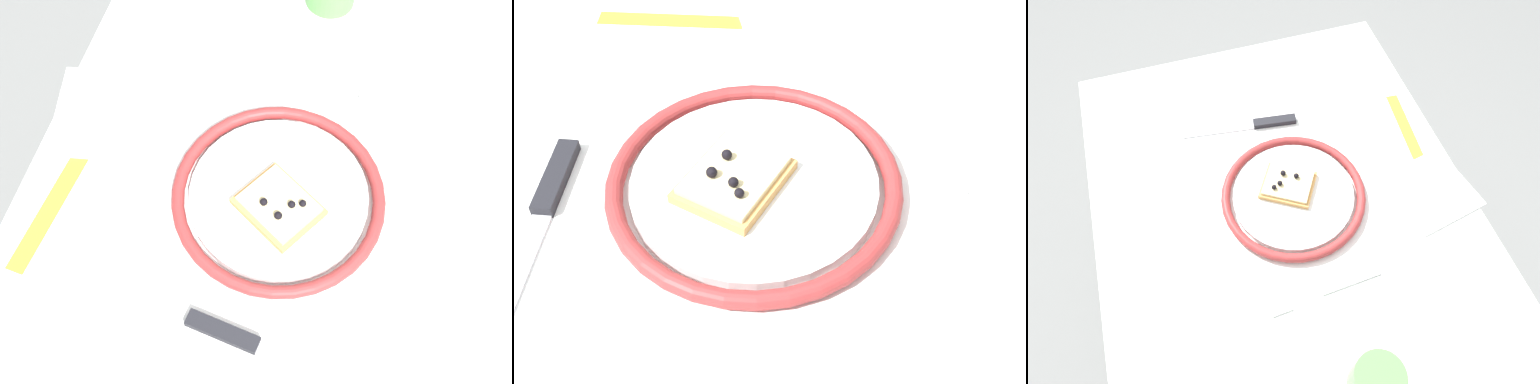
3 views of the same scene
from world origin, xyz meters
The scene contains 9 objects.
ground_plane centered at (0.00, 0.00, 0.00)m, with size 6.00×6.00×0.00m, color slate.
dining_table centered at (0.00, 0.00, 0.61)m, with size 0.90×0.70×0.71m.
plate centered at (0.02, -0.02, 0.72)m, with size 0.27×0.27×0.02m.
pizza_slice_near centered at (0.04, -0.02, 0.73)m, with size 0.12×0.12×0.03m.
knife centered at (0.21, -0.01, 0.71)m, with size 0.05×0.24×0.01m.
fork centered at (-0.17, -0.02, 0.71)m, with size 0.03×0.20×0.00m.
cup centered at (-0.33, -0.03, 0.75)m, with size 0.07×0.07×0.08m, color #599E4C.
measuring_tape centered at (0.08, -0.30, 0.71)m, with size 0.25×0.02×0.00m, color yellow.
napkin centered at (-0.05, -0.28, 0.71)m, with size 0.15×0.14×0.00m, color white.
Camera 3 is at (-0.38, 0.12, 1.44)m, focal length 30.81 mm.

